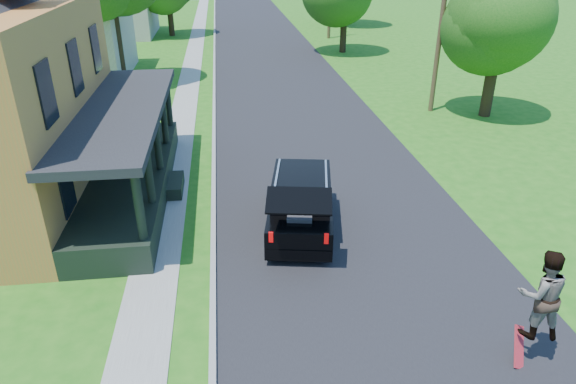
{
  "coord_description": "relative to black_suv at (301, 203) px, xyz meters",
  "views": [
    {
      "loc": [
        -3.51,
        -10.47,
        7.92
      ],
      "look_at": [
        -1.79,
        3.0,
        1.21
      ],
      "focal_mm": 32.0,
      "sensor_mm": 36.0,
      "label": 1
    }
  ],
  "objects": [
    {
      "name": "utility_pole_near",
      "position": [
        8.4,
        10.97,
        4.07
      ],
      "size": [
        1.48,
        0.27,
        9.54
      ],
      "rotation": [
        0.0,
        0.0,
        -0.11
      ],
      "color": "#452F20",
      "rests_on": "ground"
    },
    {
      "name": "neighbor_house_mid",
      "position": [
        -12.1,
        21.05,
        3.35
      ],
      "size": [
        12.78,
        12.78,
        8.3
      ],
      "color": "beige",
      "rests_on": "ground"
    },
    {
      "name": "sidewalk",
      "position": [
        -4.2,
        17.05,
        -0.84
      ],
      "size": [
        1.3,
        120.0,
        0.03
      ],
      "primitive_type": "cube",
      "color": "gray",
      "rests_on": "ground"
    },
    {
      "name": "tree_right_near",
      "position": [
        10.74,
        9.89,
        4.12
      ],
      "size": [
        5.92,
        5.91,
        7.93
      ],
      "rotation": [
        0.0,
        0.0,
        -0.1
      ],
      "color": "black",
      "rests_on": "ground"
    },
    {
      "name": "skateboard",
      "position": [
        3.69,
        -5.96,
        -0.56
      ],
      "size": [
        0.45,
        0.65,
        0.71
      ],
      "rotation": [
        0.0,
        0.0,
        0.06
      ],
      "color": "maroon",
      "rests_on": "ground"
    },
    {
      "name": "street",
      "position": [
        1.4,
        17.05,
        -0.84
      ],
      "size": [
        8.0,
        120.0,
        0.02
      ],
      "primitive_type": "cube",
      "color": "black",
      "rests_on": "ground"
    },
    {
      "name": "front_walk",
      "position": [
        -8.1,
        3.05,
        -0.84
      ],
      "size": [
        6.5,
        1.2,
        0.03
      ],
      "primitive_type": "cube",
      "color": "gray",
      "rests_on": "ground"
    },
    {
      "name": "black_suv",
      "position": [
        0.0,
        0.0,
        0.0
      ],
      "size": [
        2.55,
        4.93,
        2.19
      ],
      "rotation": [
        0.0,
        0.0,
        -0.18
      ],
      "color": "black",
      "rests_on": "ground"
    },
    {
      "name": "curb",
      "position": [
        -2.65,
        17.05,
        -0.84
      ],
      "size": [
        0.15,
        120.0,
        0.12
      ],
      "primitive_type": "cube",
      "color": "gray",
      "rests_on": "ground"
    },
    {
      "name": "skateboarder",
      "position": [
        3.9,
        -5.95,
        0.79
      ],
      "size": [
        1.06,
        0.89,
        1.97
      ],
      "rotation": [
        0.0,
        0.0,
        2.98
      ],
      "color": "black",
      "rests_on": "ground"
    },
    {
      "name": "ground",
      "position": [
        1.4,
        -2.95,
        -0.84
      ],
      "size": [
        140.0,
        140.0,
        0.0
      ],
      "primitive_type": "plane",
      "color": "#1F6614",
      "rests_on": "ground"
    }
  ]
}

